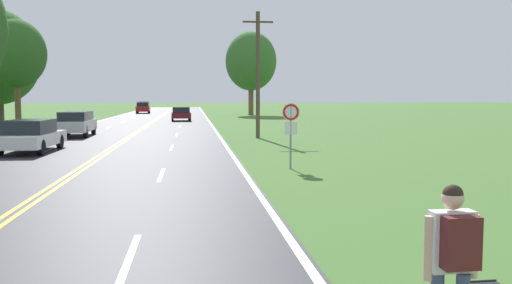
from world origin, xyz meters
TOP-DOWN VIEW (x-y plane):
  - hitchhiker_person at (6.26, 4.15)m, footprint 0.56×0.41m
  - traffic_sign at (7.12, 17.42)m, footprint 0.60×0.10m
  - utility_pole_midground at (7.67, 31.19)m, footprint 1.80×0.24m
  - tree_behind_sign at (11.44, 69.46)m, footprint 6.59×6.59m
  - tree_right_cluster at (-8.90, 40.87)m, footprint 4.29×4.29m
  - car_white_sedan_mid_near at (-3.33, 24.21)m, footprint 2.00×4.82m
  - car_silver_suv_mid_far at (-3.33, 33.80)m, footprint 1.87×4.80m
  - car_maroon_hatchback_receding at (2.70, 53.93)m, footprint 2.03×3.83m
  - car_red_suv_distant at (-3.19, 78.76)m, footprint 2.02×4.76m
  - car_black_hatchback_horizon at (-3.99, 89.39)m, footprint 1.93×4.00m

SIDE VIEW (x-z plane):
  - car_white_sedan_mid_near at x=-3.33m, z-range 0.03..1.48m
  - car_maroon_hatchback_receding at x=2.70m, z-range 0.07..1.46m
  - car_black_hatchback_horizon at x=-3.99m, z-range 0.05..1.64m
  - car_silver_suv_mid_far at x=-3.33m, z-range 0.08..1.61m
  - car_red_suv_distant at x=-3.19m, z-range 0.07..1.66m
  - hitchhiker_person at x=6.26m, z-range 0.18..1.83m
  - traffic_sign at x=7.12m, z-range 0.56..2.81m
  - utility_pole_midground at x=7.67m, z-range 0.15..7.56m
  - tree_right_cluster at x=-8.90m, z-range 1.53..9.59m
  - tree_behind_sign at x=11.44m, z-range 1.57..12.35m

